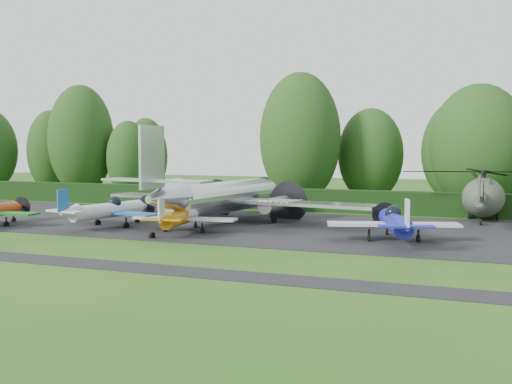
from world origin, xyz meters
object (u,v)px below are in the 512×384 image
(light_plane_orange, at_px, (182,217))
(helicopter, at_px, (483,194))
(transport_plane, at_px, (224,196))
(light_plane_white, at_px, (108,210))
(light_plane_blue, at_px, (395,222))

(light_plane_orange, distance_m, helicopter, 23.77)
(transport_plane, distance_m, light_plane_white, 8.57)
(light_plane_white, height_order, light_plane_blue, light_plane_blue)
(light_plane_orange, bearing_deg, light_plane_white, 179.70)
(light_plane_white, height_order, light_plane_orange, light_plane_white)
(light_plane_white, relative_size, light_plane_orange, 1.11)
(transport_plane, height_order, light_plane_blue, transport_plane)
(transport_plane, bearing_deg, helicopter, 15.88)
(transport_plane, relative_size, light_plane_white, 2.77)
(transport_plane, height_order, light_plane_orange, transport_plane)
(light_plane_white, bearing_deg, transport_plane, 22.96)
(transport_plane, xyz_separation_m, light_plane_blue, (13.24, -4.73, -0.79))
(light_plane_orange, bearing_deg, helicopter, 43.28)
(light_plane_orange, height_order, light_plane_blue, light_plane_blue)
(transport_plane, distance_m, light_plane_blue, 14.08)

